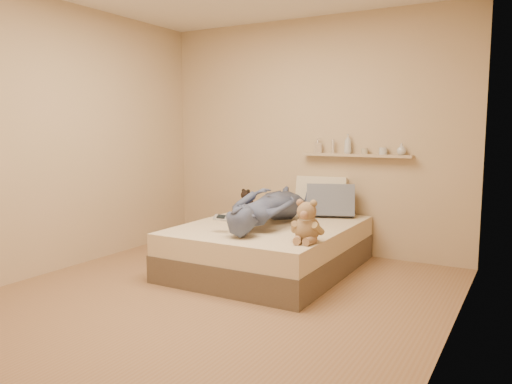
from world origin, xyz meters
The scene contains 10 objects.
room centered at (0.00, 0.00, 1.30)m, with size 3.80×3.80×3.80m.
bed centered at (0.00, 0.93, 0.22)m, with size 1.50×1.90×0.45m.
game_console centered at (-0.21, 0.38, 0.58)m, with size 0.16×0.07×0.05m.
teddy_bear centered at (0.63, 0.39, 0.60)m, with size 0.30×0.29×0.36m.
dark_plush centered at (-0.57, 1.44, 0.56)m, with size 0.17×0.17×0.26m.
pillow_cream centered at (0.20, 1.76, 0.65)m, with size 0.55×0.16×0.40m, color beige.
pillow_grey centered at (0.36, 1.62, 0.62)m, with size 0.50×0.14×0.34m, color slate.
person centered at (0.00, 0.92, 0.63)m, with size 0.56×1.53×0.37m, color #4A5574.
wall_shelf centered at (0.55, 1.84, 1.10)m, with size 1.20×0.12×0.03m, color tan.
shelf_bottles centered at (0.56, 1.84, 1.19)m, with size 1.02×0.11×0.21m.
Camera 1 is at (2.25, -3.32, 1.38)m, focal length 35.00 mm.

